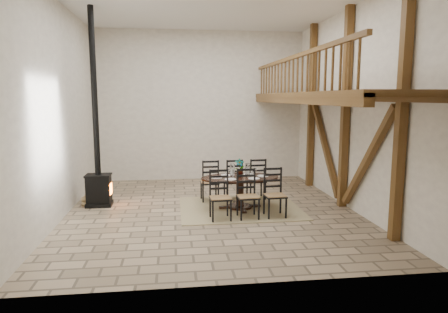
{
  "coord_description": "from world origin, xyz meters",
  "views": [
    {
      "loc": [
        -0.92,
        -9.59,
        2.79
      ],
      "look_at": [
        0.36,
        0.4,
        1.3
      ],
      "focal_mm": 32.0,
      "sensor_mm": 36.0,
      "label": 1
    }
  ],
  "objects": [
    {
      "name": "dining_table",
      "position": [
        0.73,
        0.11,
        0.42
      ],
      "size": [
        2.03,
        2.28,
        1.27
      ],
      "rotation": [
        0.0,
        0.0,
        0.05
      ],
      "color": "black",
      "rests_on": "ground"
    },
    {
      "name": "log_stack",
      "position": [
        -3.1,
        0.83,
        0.12
      ],
      "size": [
        0.39,
        0.3,
        0.24
      ],
      "rotation": [
        0.0,
        0.0,
        -0.19
      ],
      "color": "tan",
      "rests_on": "ground"
    },
    {
      "name": "room_shell",
      "position": [
        1.19,
        0.0,
        3.01
      ],
      "size": [
        7.02,
        8.02,
        5.01
      ],
      "color": "white",
      "rests_on": "ground"
    },
    {
      "name": "log_basket",
      "position": [
        -2.97,
        0.88,
        0.17
      ],
      "size": [
        0.47,
        0.47,
        0.39
      ],
      "rotation": [
        0.0,
        0.0,
        -0.16
      ],
      "color": "brown",
      "rests_on": "ground"
    },
    {
      "name": "rug",
      "position": [
        0.73,
        0.11,
        0.01
      ],
      "size": [
        3.0,
        2.5,
        0.02
      ],
      "primitive_type": "cube",
      "color": "tan",
      "rests_on": "ground"
    },
    {
      "name": "wood_stove",
      "position": [
        -2.85,
        0.8,
        1.13
      ],
      "size": [
        0.64,
        0.5,
        5.0
      ],
      "rotation": [
        0.0,
        0.0,
        -0.0
      ],
      "color": "black",
      "rests_on": "ground"
    },
    {
      "name": "ground",
      "position": [
        0.0,
        0.0,
        0.0
      ],
      "size": [
        8.0,
        8.0,
        0.0
      ],
      "primitive_type": "plane",
      "color": "tan",
      "rests_on": "ground"
    }
  ]
}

